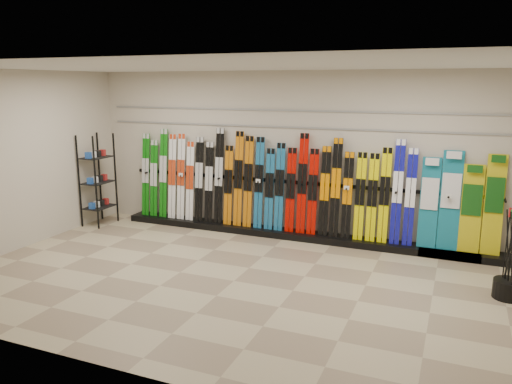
% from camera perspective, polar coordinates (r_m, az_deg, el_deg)
% --- Properties ---
extents(floor, '(8.00, 8.00, 0.00)m').
position_cam_1_polar(floor, '(7.27, -2.54, -10.12)').
color(floor, gray).
rests_on(floor, ground).
extents(back_wall, '(8.00, 0.00, 8.00)m').
position_cam_1_polar(back_wall, '(9.14, 4.01, 4.28)').
color(back_wall, beige).
rests_on(back_wall, floor).
extents(left_wall, '(0.00, 5.00, 5.00)m').
position_cam_1_polar(left_wall, '(9.25, -25.76, 3.18)').
color(left_wall, beige).
rests_on(left_wall, floor).
extents(ceiling, '(8.00, 8.00, 0.00)m').
position_cam_1_polar(ceiling, '(6.72, -2.79, 14.23)').
color(ceiling, silver).
rests_on(ceiling, back_wall).
extents(ski_rack_base, '(8.00, 0.40, 0.12)m').
position_cam_1_polar(ski_rack_base, '(9.18, 4.77, -4.92)').
color(ski_rack_base, black).
rests_on(ski_rack_base, floor).
extents(skis, '(5.37, 0.20, 1.83)m').
position_cam_1_polar(skis, '(9.21, 0.83, 0.82)').
color(skis, '#0F6D0E').
rests_on(skis, ski_rack_base).
extents(snowboards, '(1.25, 0.25, 1.61)m').
position_cam_1_polar(snowboards, '(8.65, 22.35, -1.27)').
color(snowboards, '#14728C').
rests_on(snowboards, ski_rack_base).
extents(accessory_rack, '(0.40, 0.60, 1.81)m').
position_cam_1_polar(accessory_rack, '(10.37, -17.64, 1.34)').
color(accessory_rack, black).
rests_on(accessory_rack, floor).
extents(pole_bin, '(0.38, 0.38, 0.25)m').
position_cam_1_polar(pole_bin, '(7.46, 26.85, -9.88)').
color(pole_bin, black).
rests_on(pole_bin, floor).
extents(ski_poles, '(0.28, 0.30, 1.18)m').
position_cam_1_polar(ski_poles, '(7.30, 27.21, -6.34)').
color(ski_poles, black).
rests_on(ski_poles, pole_bin).
extents(slatwall_rail_0, '(7.60, 0.02, 0.03)m').
position_cam_1_polar(slatwall_rail_0, '(9.06, 4.01, 7.39)').
color(slatwall_rail_0, gray).
rests_on(slatwall_rail_0, back_wall).
extents(slatwall_rail_1, '(7.60, 0.02, 0.03)m').
position_cam_1_polar(slatwall_rail_1, '(9.04, 4.04, 9.29)').
color(slatwall_rail_1, gray).
rests_on(slatwall_rail_1, back_wall).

